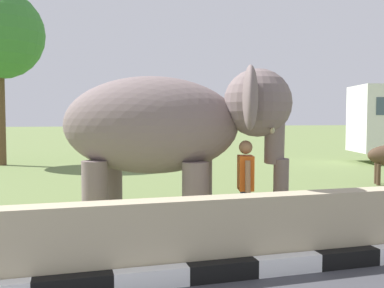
% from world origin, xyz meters
% --- Properties ---
extents(barrier_parapet, '(28.00, 0.36, 1.00)m').
position_xyz_m(barrier_parapet, '(2.00, 3.60, 0.50)').
color(barrier_parapet, tan).
rests_on(barrier_parapet, ground_plane).
extents(elephant, '(4.05, 3.15, 2.87)m').
position_xyz_m(elephant, '(3.59, 5.69, 1.86)').
color(elephant, slate).
rests_on(elephant, ground_plane).
extents(person_handler, '(0.33, 0.65, 1.66)m').
position_xyz_m(person_handler, '(4.74, 5.07, 0.93)').
color(person_handler, navy).
rests_on(person_handler, ground_plane).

